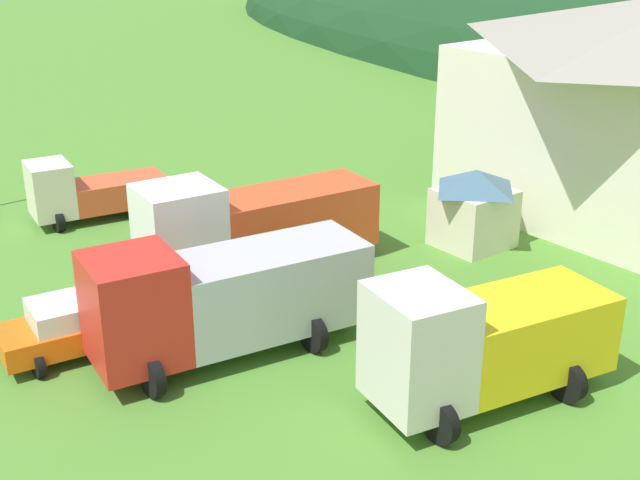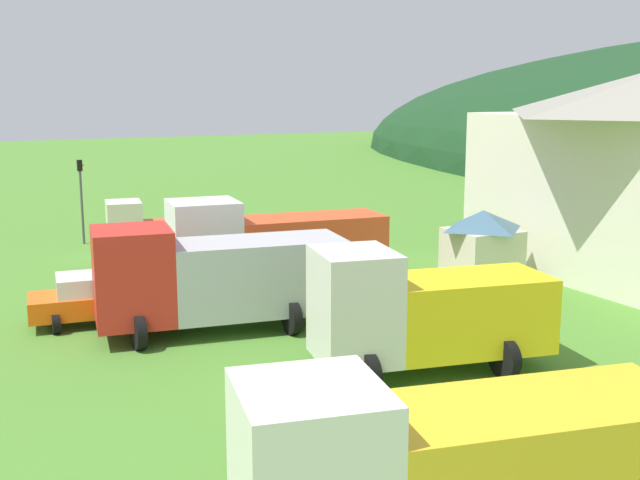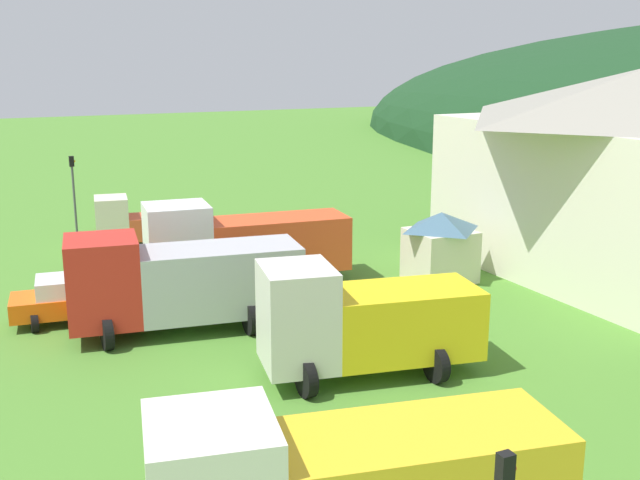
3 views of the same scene
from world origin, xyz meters
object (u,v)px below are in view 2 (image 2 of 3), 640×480
Objects in this scene: play_shed_cream at (482,246)px; flatbed_truck_yellow at (420,310)px; traffic_light_west at (81,193)px; light_truck_cream at (155,228)px; traffic_cone_near_pickup at (215,287)px; service_pickup_orange at (104,298)px; crane_truck_red at (212,276)px; heavy_rig_white at (268,243)px; heavy_rig_striped at (452,463)px.

flatbed_truck_yellow is (7.37, -7.85, 0.24)m from play_shed_cream.
light_truck_cream is at bearing 33.96° from traffic_light_west.
light_truck_cream reaches higher than traffic_cone_near_pickup.
service_pickup_orange is at bearing -94.96° from play_shed_cream.
flatbed_truck_yellow reaches higher than traffic_cone_near_pickup.
crane_truck_red reaches higher than light_truck_cream.
flatbed_truck_yellow is (10.28, 0.15, -0.06)m from heavy_rig_white.
play_shed_cream is at bearing 140.15° from light_truck_cream.
crane_truck_red is at bearing -46.76° from flatbed_truck_yellow.
traffic_cone_near_pickup is at bearing -142.75° from service_pickup_orange.
heavy_rig_striped is 1.91× the size of traffic_light_west.
flatbed_truck_yellow is at bearing 96.94° from heavy_rig_white.
light_truck_cream is at bearing -138.54° from play_shed_cream.
heavy_rig_striped is at bearing 70.45° from flatbed_truck_yellow.
light_truck_cream is 0.65× the size of heavy_rig_white.
heavy_rig_white is 2.82m from traffic_cone_near_pickup.
traffic_cone_near_pickup is at bearing 101.53° from light_truck_cream.
heavy_rig_white reaches higher than play_shed_cream.
service_pickup_orange is 8.94× the size of traffic_cone_near_pickup.
crane_truck_red is 1.55× the size of service_pickup_orange.
heavy_rig_striped reaches higher than play_shed_cream.
flatbed_truck_yellow is 11.62× the size of traffic_cone_near_pickup.
light_truck_cream is 19.04m from flatbed_truck_yellow.
light_truck_cream is 8.90m from heavy_rig_white.
heavy_rig_white reaches higher than crane_truck_red.
heavy_rig_striped is (7.62, -4.42, -0.07)m from flatbed_truck_yellow.
play_shed_cream is 5.02× the size of traffic_cone_near_pickup.
light_truck_cream is 12.97m from crane_truck_red.
play_shed_cream is 0.53× the size of light_truck_cream.
heavy_rig_white is 2.03× the size of traffic_light_west.
crane_truck_red is at bearing -83.48° from play_shed_cream.
crane_truck_red is 13.67m from heavy_rig_striped.
light_truck_cream is 4.92m from traffic_light_west.
service_pickup_orange is at bearing 75.14° from light_truck_cream.
heavy_rig_white reaches higher than light_truck_cream.
service_pickup_orange is 1.25× the size of traffic_light_west.
traffic_cone_near_pickup is at bearing 14.85° from traffic_light_west.
heavy_rig_striped is at bearing 105.21° from service_pickup_orange.
flatbed_truck_yellow reaches higher than light_truck_cream.
heavy_rig_striped is at bearing 1.02° from traffic_light_west.
heavy_rig_white reaches higher than service_pickup_orange.
service_pickup_orange is (-2.61, -2.91, -1.01)m from crane_truck_red.
light_truck_cream is at bearing -69.78° from heavy_rig_white.
flatbed_truck_yellow is 8.81m from heavy_rig_striped.
heavy_rig_white is 1.25× the size of flatbed_truck_yellow.
heavy_rig_white is 1.63× the size of service_pickup_orange.
heavy_rig_white is at bearing 56.56° from traffic_cone_near_pickup.
flatbed_truck_yellow is at bearing -46.82° from play_shed_cream.
heavy_rig_white is at bearing -159.20° from service_pickup_orange.
service_pickup_orange reaches higher than traffic_cone_near_pickup.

